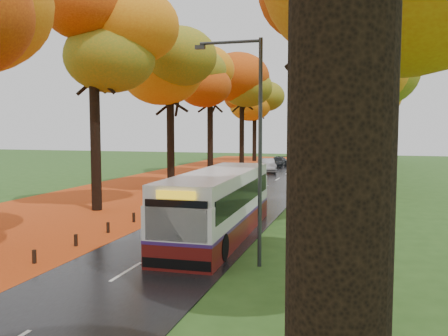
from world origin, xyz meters
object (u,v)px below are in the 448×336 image
at_px(streetlamp_far, 332,129).
at_px(car_white, 250,172).
at_px(streetlamp_near, 253,134).
at_px(streetlamp_mid, 314,130).
at_px(bus, 219,203).
at_px(car_dark, 278,162).
at_px(car_silver, 267,165).

bearing_deg(streetlamp_far, car_white, -109.88).
relative_size(streetlamp_near, car_white, 1.84).
bearing_deg(streetlamp_near, streetlamp_mid, 90.00).
distance_m(streetlamp_far, bus, 40.31).
distance_m(streetlamp_mid, bus, 18.54).
distance_m(bus, car_dark, 38.05).
height_order(streetlamp_mid, car_dark, streetlamp_mid).
height_order(bus, car_dark, bus).
distance_m(streetlamp_far, car_white, 18.93).
height_order(streetlamp_near, car_white, streetlamp_near).
bearing_deg(bus, streetlamp_mid, 80.62).
distance_m(streetlamp_near, streetlamp_far, 44.00).
height_order(car_white, car_silver, car_silver).
xyz_separation_m(car_white, car_dark, (0.00, 15.14, -0.12)).
xyz_separation_m(streetlamp_far, car_dark, (-6.30, -2.27, -4.05)).
bearing_deg(car_white, streetlamp_near, -81.44).
xyz_separation_m(bus, car_dark, (-3.86, 37.85, -0.91)).
bearing_deg(streetlamp_mid, car_dark, 107.70).
distance_m(streetlamp_far, car_silver, 11.98).
bearing_deg(car_silver, car_dark, 70.97).
height_order(streetlamp_near, streetlamp_far, same).
distance_m(streetlamp_near, bus, 5.56).
xyz_separation_m(car_white, car_silver, (0.00, 8.00, 0.01)).
relative_size(bus, car_silver, 2.46).
xyz_separation_m(streetlamp_near, car_white, (-6.30, 26.59, -3.93)).
xyz_separation_m(bus, car_silver, (-3.86, 30.71, -0.78)).
bearing_deg(car_silver, streetlamp_far, 37.17).
height_order(car_silver, car_dark, car_silver).
bearing_deg(car_silver, streetlamp_near, -98.71).
distance_m(streetlamp_near, streetlamp_mid, 22.00).
distance_m(streetlamp_mid, car_white, 8.73).
relative_size(streetlamp_mid, car_dark, 1.86).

